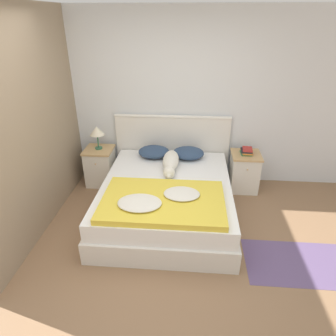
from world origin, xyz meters
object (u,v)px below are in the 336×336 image
(nightstand_right, at_px, (244,171))
(pillow_left, at_px, (154,152))
(dog, at_px, (171,162))
(bed, at_px, (167,199))
(pillow_right, at_px, (188,153))
(book_stack, at_px, (247,151))
(table_lamp, at_px, (97,131))
(nightstand_left, at_px, (100,166))

(nightstand_right, relative_size, pillow_left, 1.26)
(dog, bearing_deg, bed, -93.07)
(pillow_right, bearing_deg, pillow_left, 180.00)
(pillow_left, relative_size, book_stack, 2.14)
(bed, xyz_separation_m, dog, (0.02, 0.39, 0.35))
(nightstand_right, height_order, pillow_right, pillow_right)
(dog, bearing_deg, pillow_right, 57.12)
(book_stack, height_order, table_lamp, table_lamp)
(dog, xyz_separation_m, table_lamp, (-1.13, 0.40, 0.27))
(nightstand_left, bearing_deg, pillow_left, -1.17)
(nightstand_left, relative_size, table_lamp, 1.65)
(dog, bearing_deg, pillow_left, 127.30)
(nightstand_left, relative_size, pillow_right, 1.26)
(nightstand_left, xyz_separation_m, dog, (1.13, -0.38, 0.30))
(table_lamp, bearing_deg, pillow_right, -1.51)
(bed, distance_m, pillow_right, 0.87)
(dog, bearing_deg, table_lamp, 160.50)
(nightstand_right, xyz_separation_m, pillow_left, (-1.37, -0.02, 0.28))
(pillow_right, bearing_deg, nightstand_left, 179.27)
(pillow_left, bearing_deg, book_stack, 1.07)
(bed, relative_size, table_lamp, 5.63)
(dog, bearing_deg, nightstand_left, 161.34)
(nightstand_left, relative_size, dog, 0.75)
(dog, height_order, table_lamp, table_lamp)
(nightstand_left, bearing_deg, table_lamp, 90.00)
(nightstand_right, xyz_separation_m, book_stack, (-0.00, 0.01, 0.33))
(bed, relative_size, pillow_left, 4.30)
(pillow_right, xyz_separation_m, dog, (-0.24, -0.37, 0.02))
(pillow_left, bearing_deg, nightstand_right, 0.73)
(nightstand_right, bearing_deg, pillow_right, -178.83)
(bed, height_order, pillow_left, pillow_left)
(pillow_right, distance_m, dog, 0.44)
(pillow_right, height_order, book_stack, book_stack)
(nightstand_right, relative_size, table_lamp, 1.65)
(bed, height_order, dog, dog)
(nightstand_right, bearing_deg, nightstand_left, 180.00)
(nightstand_left, height_order, pillow_left, pillow_left)
(book_stack, bearing_deg, nightstand_right, -78.69)
(bed, xyz_separation_m, book_stack, (1.11, 0.78, 0.38))
(pillow_left, bearing_deg, pillow_right, 0.00)
(table_lamp, bearing_deg, nightstand_left, -90.00)
(pillow_right, height_order, dog, dog)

